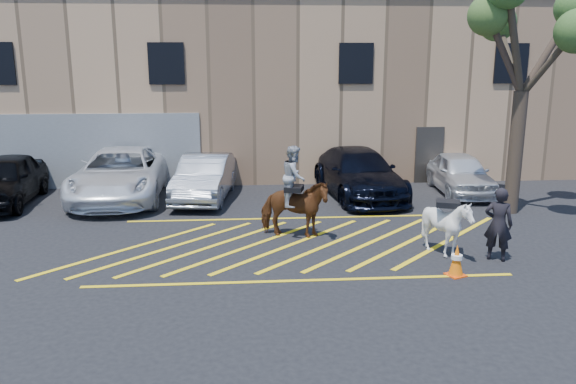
{
  "coord_description": "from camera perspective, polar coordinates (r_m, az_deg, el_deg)",
  "views": [
    {
      "loc": [
        -1.2,
        -14.26,
        4.7
      ],
      "look_at": [
        -0.07,
        0.2,
        1.3
      ],
      "focal_mm": 35.0,
      "sensor_mm": 36.0,
      "label": 1
    }
  ],
  "objects": [
    {
      "name": "car_black_suv",
      "position": [
        20.96,
        -26.95,
        1.1
      ],
      "size": [
        2.27,
        4.99,
        1.66
      ],
      "primitive_type": "imported",
      "rotation": [
        0.0,
        0.0,
        0.07
      ],
      "color": "black",
      "rests_on": "ground"
    },
    {
      "name": "ground",
      "position": [
        15.07,
        0.34,
        -4.99
      ],
      "size": [
        90.0,
        90.0,
        0.0
      ],
      "primitive_type": "plane",
      "color": "black",
      "rests_on": "ground"
    },
    {
      "name": "car_blue_suv",
      "position": [
        20.06,
        7.17,
        1.93
      ],
      "size": [
        2.88,
        5.85,
        1.64
      ],
      "primitive_type": "imported",
      "rotation": [
        0.0,
        0.0,
        0.11
      ],
      "color": "black",
      "rests_on": "ground"
    },
    {
      "name": "tree",
      "position": [
        18.64,
        23.11,
        15.23
      ],
      "size": [
        3.99,
        4.37,
        7.31
      ],
      "color": "#403127",
      "rests_on": "ground"
    },
    {
      "name": "car_silver_sedan",
      "position": [
        19.64,
        -8.44,
        1.47
      ],
      "size": [
        2.14,
        4.77,
        1.52
      ],
      "primitive_type": "imported",
      "rotation": [
        0.0,
        0.0,
        -0.12
      ],
      "color": "gray",
      "rests_on": "ground"
    },
    {
      "name": "traffic_cone",
      "position": [
        13.15,
        16.75,
        -6.65
      ],
      "size": [
        0.5,
        0.5,
        0.73
      ],
      "color": "#FF470A",
      "rests_on": "ground"
    },
    {
      "name": "saddled_white",
      "position": [
        14.27,
        15.82,
        -3.38
      ],
      "size": [
        1.58,
        1.67,
        1.49
      ],
      "color": "white",
      "rests_on": "ground"
    },
    {
      "name": "mounted_bay",
      "position": [
        15.1,
        0.62,
        -0.92
      ],
      "size": [
        2.07,
        1.33,
        2.52
      ],
      "color": "#572A14",
      "rests_on": "ground"
    },
    {
      "name": "hatching_zone",
      "position": [
        14.78,
        0.44,
        -5.33
      ],
      "size": [
        12.6,
        5.12,
        0.01
      ],
      "color": "yellow",
      "rests_on": "ground"
    },
    {
      "name": "handler",
      "position": [
        14.32,
        20.59,
        -3.08
      ],
      "size": [
        0.78,
        0.69,
        1.8
      ],
      "primitive_type": "imported",
      "rotation": [
        0.0,
        0.0,
        2.64
      ],
      "color": "black",
      "rests_on": "ground"
    },
    {
      "name": "car_white_pickup",
      "position": [
        20.3,
        -16.63,
        1.75
      ],
      "size": [
        3.07,
        6.32,
        1.73
      ],
      "primitive_type": "imported",
      "rotation": [
        0.0,
        0.0,
        0.03
      ],
      "color": "white",
      "rests_on": "ground"
    },
    {
      "name": "warehouse",
      "position": [
        26.3,
        -1.89,
        10.9
      ],
      "size": [
        32.42,
        10.2,
        7.3
      ],
      "color": "tan",
      "rests_on": "ground"
    },
    {
      "name": "car_white_suv",
      "position": [
        21.27,
        17.09,
        1.84
      ],
      "size": [
        2.02,
        4.38,
        1.45
      ],
      "primitive_type": "imported",
      "rotation": [
        0.0,
        0.0,
        -0.07
      ],
      "color": "silver",
      "rests_on": "ground"
    }
  ]
}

